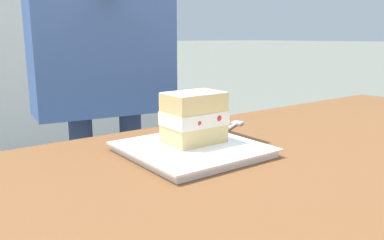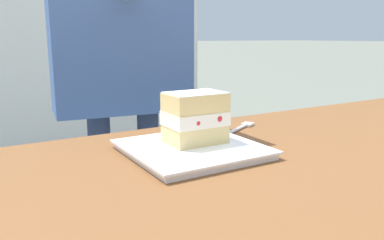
{
  "view_description": "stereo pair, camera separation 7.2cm",
  "coord_description": "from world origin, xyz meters",
  "px_view_note": "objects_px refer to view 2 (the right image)",
  "views": [
    {
      "loc": [
        0.61,
        0.27,
        0.99
      ],
      "look_at": [
        0.19,
        -0.29,
        0.84
      ],
      "focal_mm": 36.63,
      "sensor_mm": 36.0,
      "label": 1
    },
    {
      "loc": [
        0.55,
        0.31,
        0.99
      ],
      "look_at": [
        0.19,
        -0.29,
        0.84
      ],
      "focal_mm": 36.63,
      "sensor_mm": 36.0,
      "label": 2
    }
  ],
  "objects_px": {
    "cake_slice": "(195,118)",
    "diner_person": "(121,31)",
    "dessert_fork": "(238,129)",
    "dessert_plate": "(192,149)"
  },
  "relations": [
    {
      "from": "dessert_plate",
      "to": "dessert_fork",
      "type": "bearing_deg",
      "value": -151.11
    },
    {
      "from": "dessert_plate",
      "to": "diner_person",
      "type": "height_order",
      "value": "diner_person"
    },
    {
      "from": "cake_slice",
      "to": "diner_person",
      "type": "xyz_separation_m",
      "value": [
        -0.06,
        -0.53,
        0.17
      ]
    },
    {
      "from": "cake_slice",
      "to": "diner_person",
      "type": "distance_m",
      "value": 0.56
    },
    {
      "from": "diner_person",
      "to": "dessert_fork",
      "type": "bearing_deg",
      "value": 104.34
    },
    {
      "from": "dessert_fork",
      "to": "diner_person",
      "type": "height_order",
      "value": "diner_person"
    },
    {
      "from": "dessert_fork",
      "to": "diner_person",
      "type": "xyz_separation_m",
      "value": [
        0.11,
        -0.44,
        0.23
      ]
    },
    {
      "from": "dessert_plate",
      "to": "dessert_fork",
      "type": "height_order",
      "value": "dessert_plate"
    },
    {
      "from": "cake_slice",
      "to": "diner_person",
      "type": "bearing_deg",
      "value": -96.21
    },
    {
      "from": "dessert_plate",
      "to": "dessert_fork",
      "type": "relative_size",
      "value": 1.5
    }
  ]
}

